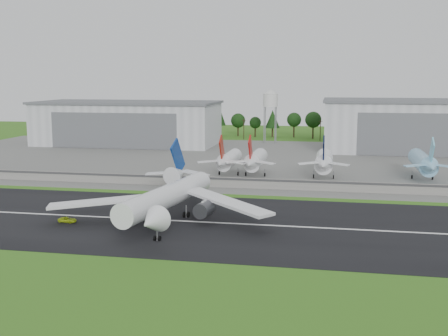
% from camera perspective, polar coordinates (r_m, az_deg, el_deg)
% --- Properties ---
extents(ground, '(600.00, 600.00, 0.00)m').
position_cam_1_polar(ground, '(130.63, -2.12, -6.69)').
color(ground, '#3A6A19').
rests_on(ground, ground).
extents(runway, '(320.00, 60.00, 0.10)m').
position_cam_1_polar(runway, '(140.04, -1.19, -5.57)').
color(runway, black).
rests_on(runway, ground).
extents(runway_centerline, '(220.00, 1.00, 0.02)m').
position_cam_1_polar(runway_centerline, '(140.02, -1.19, -5.55)').
color(runway_centerline, white).
rests_on(runway_centerline, runway).
extents(apron, '(320.00, 150.00, 0.10)m').
position_cam_1_polar(apron, '(246.65, 4.18, 0.83)').
color(apron, slate).
rests_on(apron, ground).
extents(blast_fence, '(240.00, 0.61, 3.50)m').
position_cam_1_polar(blast_fence, '(182.82, 1.77, -1.52)').
color(blast_fence, gray).
rests_on(blast_fence, ground).
extents(hangar_west, '(97.00, 44.00, 23.20)m').
position_cam_1_polar(hangar_west, '(308.07, -9.76, 4.55)').
color(hangar_west, silver).
rests_on(hangar_west, ground).
extents(hangar_east, '(102.00, 47.00, 25.20)m').
position_cam_1_polar(hangar_east, '(291.96, 20.11, 4.07)').
color(hangar_east, silver).
rests_on(hangar_east, ground).
extents(water_tower, '(8.40, 8.40, 29.40)m').
position_cam_1_polar(water_tower, '(309.42, 4.74, 7.06)').
color(water_tower, '#99999E').
rests_on(water_tower, ground).
extents(utility_poles, '(230.00, 3.00, 12.00)m').
position_cam_1_polar(utility_poles, '(325.61, 5.85, 2.82)').
color(utility_poles, black).
rests_on(utility_poles, ground).
extents(treeline, '(320.00, 16.00, 22.00)m').
position_cam_1_polar(treeline, '(340.47, 6.08, 3.09)').
color(treeline, black).
rests_on(treeline, ground).
extents(main_airliner, '(56.51, 59.13, 18.17)m').
position_cam_1_polar(main_airliner, '(141.30, -5.82, -3.47)').
color(main_airliner, white).
rests_on(main_airliner, runway).
extents(ground_vehicle, '(4.77, 2.51, 1.28)m').
position_cam_1_polar(ground_vehicle, '(145.43, -15.62, -5.08)').
color(ground_vehicle, '#B3D118').
rests_on(ground_vehicle, runway).
extents(parked_jet_red_a, '(7.36, 31.29, 16.50)m').
position_cam_1_polar(parked_jet_red_a, '(204.50, 0.40, 0.82)').
color(parked_jet_red_a, white).
rests_on(parked_jet_red_a, ground).
extents(parked_jet_red_b, '(7.36, 31.29, 16.68)m').
position_cam_1_polar(parked_jet_red_b, '(202.94, 3.16, 0.79)').
color(parked_jet_red_b, white).
rests_on(parked_jet_red_b, ground).
extents(parked_jet_navy, '(7.36, 31.29, 16.93)m').
position_cam_1_polar(parked_jet_navy, '(201.14, 10.11, 0.65)').
color(parked_jet_navy, white).
rests_on(parked_jet_navy, ground).
extents(parked_jet_skyblue, '(7.36, 37.29, 16.87)m').
position_cam_1_polar(parked_jet_skyblue, '(208.54, 19.62, 0.53)').
color(parked_jet_skyblue, '#8BC9F0').
rests_on(parked_jet_skyblue, ground).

